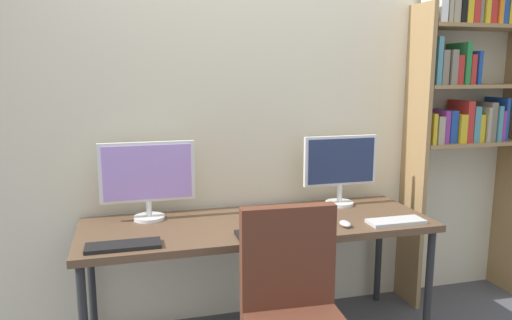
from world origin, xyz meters
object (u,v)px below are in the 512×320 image
(laptop_closed, at_px, (297,217))
(computer_mouse, at_px, (345,224))
(keyboard_right, at_px, (396,221))
(keyboard_left, at_px, (123,246))
(keyboard_center, at_px, (270,233))
(bookshelf, at_px, (465,94))
(monitor_right, at_px, (340,166))
(coffee_mug, at_px, (252,217))
(monitor_left, at_px, (148,176))
(desk, at_px, (258,231))

(laptop_closed, bearing_deg, computer_mouse, -39.90)
(keyboard_right, bearing_deg, keyboard_left, 180.00)
(keyboard_center, height_order, computer_mouse, computer_mouse)
(bookshelf, height_order, keyboard_right, bookshelf)
(keyboard_left, relative_size, laptop_closed, 1.13)
(monitor_right, distance_m, keyboard_left, 1.44)
(keyboard_left, distance_m, coffee_mug, 0.72)
(bookshelf, distance_m, coffee_mug, 1.71)
(keyboard_center, bearing_deg, bookshelf, 17.03)
(bookshelf, xyz_separation_m, keyboard_left, (-2.25, -0.46, -0.69))
(laptop_closed, bearing_deg, keyboard_left, -163.22)
(monitor_left, height_order, keyboard_right, monitor_left)
(keyboard_left, distance_m, keyboard_right, 1.49)
(monitor_left, xyz_separation_m, keyboard_right, (1.35, -0.44, -0.24))
(computer_mouse, bearing_deg, keyboard_right, -3.58)
(laptop_closed, relative_size, coffee_mug, 3.02)
(desk, xyz_separation_m, laptop_closed, (0.23, -0.01, 0.07))
(keyboard_center, height_order, laptop_closed, laptop_closed)
(monitor_right, xyz_separation_m, coffee_mug, (-0.65, -0.27, -0.21))
(keyboard_left, height_order, coffee_mug, coffee_mug)
(bookshelf, distance_m, computer_mouse, 1.34)
(keyboard_center, distance_m, coffee_mug, 0.19)
(bookshelf, bearing_deg, desk, -171.28)
(desk, height_order, keyboard_center, keyboard_center)
(keyboard_center, xyz_separation_m, coffee_mug, (-0.05, 0.18, 0.04))
(keyboard_center, relative_size, computer_mouse, 3.74)
(monitor_right, height_order, keyboard_right, monitor_right)
(coffee_mug, bearing_deg, bookshelf, 10.36)
(desk, bearing_deg, monitor_left, 160.51)
(monitor_left, height_order, keyboard_center, monitor_left)
(bookshelf, height_order, laptop_closed, bookshelf)
(desk, relative_size, keyboard_right, 6.13)
(monitor_right, bearing_deg, desk, -160.52)
(monitor_left, xyz_separation_m, laptop_closed, (0.83, -0.22, -0.24))
(desk, relative_size, keyboard_center, 5.55)
(bookshelf, xyz_separation_m, computer_mouse, (-1.06, -0.44, -0.68))
(monitor_left, xyz_separation_m, keyboard_left, (-0.15, -0.44, -0.24))
(keyboard_center, bearing_deg, computer_mouse, 2.47)
(coffee_mug, bearing_deg, monitor_left, 154.29)
(keyboard_left, height_order, computer_mouse, computer_mouse)
(keyboard_left, distance_m, laptop_closed, 1.00)
(computer_mouse, relative_size, coffee_mug, 0.91)
(monitor_right, relative_size, coffee_mug, 4.59)
(monitor_left, height_order, monitor_right, monitor_left)
(keyboard_right, distance_m, coffee_mug, 0.81)
(computer_mouse, height_order, laptop_closed, computer_mouse)
(monitor_right, xyz_separation_m, keyboard_center, (-0.60, -0.44, -0.25))
(bookshelf, relative_size, computer_mouse, 22.67)
(keyboard_right, xyz_separation_m, computer_mouse, (-0.30, 0.02, 0.01))
(bookshelf, distance_m, keyboard_right, 1.12)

